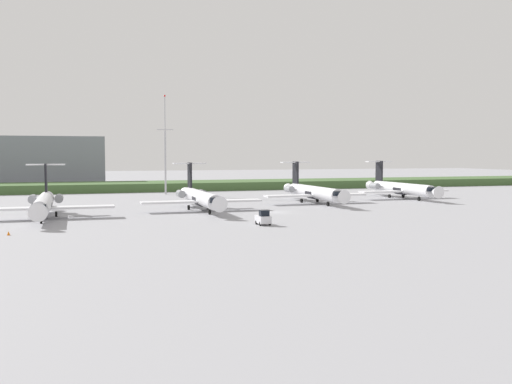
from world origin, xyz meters
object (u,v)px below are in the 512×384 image
regional_jet_third (313,192)px  antenna_mast (165,154)px  regional_jet_nearest (44,203)px  baggage_tug (263,218)px  regional_jet_second (200,197)px  regional_jet_fourth (400,188)px  safety_cone_front_marker (9,233)px

regional_jet_third → antenna_mast: (-26.65, 37.38, 8.36)m
regional_jet_nearest → regional_jet_third: 56.61m
regional_jet_third → antenna_mast: size_ratio=1.18×
baggage_tug → antenna_mast: bearing=93.3°
regional_jet_second → baggage_tug: (4.40, -25.23, -1.53)m
antenna_mast → baggage_tug: size_ratio=8.24×
regional_jet_nearest → antenna_mast: 59.42m
regional_jet_nearest → antenna_mast: (28.13, 51.67, 8.36)m
regional_jet_fourth → baggage_tug: size_ratio=9.69×
regional_jet_nearest → regional_jet_fourth: bearing=14.4°
regional_jet_third → baggage_tug: (-22.56, -34.07, -1.53)m
baggage_tug → regional_jet_second: bearing=99.9°
regional_jet_fourth → regional_jet_nearest: bearing=-165.6°
regional_jet_second → regional_jet_fourth: size_ratio=1.00×
regional_jet_second → regional_jet_fourth: (52.70, 15.20, 0.00)m
antenna_mast → regional_jet_third: bearing=-54.5°
regional_jet_nearest → regional_jet_fourth: size_ratio=1.00×
baggage_tug → safety_cone_front_marker: baggage_tug is taller
regional_jet_third → safety_cone_front_marker: bearing=-149.2°
regional_jet_second → regional_jet_third: (26.96, 8.84, 0.00)m
regional_jet_fourth → antenna_mast: 61.46m
regional_jet_third → baggage_tug: regional_jet_third is taller
regional_jet_second → regional_jet_fourth: bearing=16.1°
regional_jet_third → safety_cone_front_marker: regional_jet_third is taller
regional_jet_third → regional_jet_fourth: 26.52m
regional_jet_second → regional_jet_third: 28.37m
regional_jet_nearest → baggage_tug: bearing=-31.6°
regional_jet_second → safety_cone_front_marker: 40.57m
regional_jet_second → regional_jet_third: size_ratio=1.00×
regional_jet_fourth → regional_jet_third: bearing=-166.1°
regional_jet_third → baggage_tug: 40.89m
regional_jet_nearest → safety_cone_front_marker: (-3.41, -20.37, -2.26)m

